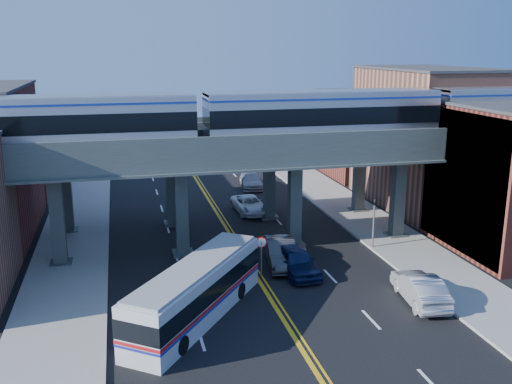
# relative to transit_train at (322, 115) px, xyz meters

# --- Properties ---
(ground) EXTENTS (120.00, 120.00, 0.00)m
(ground) POSITION_rel_transit_train_xyz_m (-5.89, -8.00, -9.38)
(ground) COLOR black
(ground) RESTS_ON ground
(sidewalk_west) EXTENTS (5.00, 70.00, 0.16)m
(sidewalk_west) POSITION_rel_transit_train_xyz_m (-17.39, 2.00, -9.30)
(sidewalk_west) COLOR gray
(sidewalk_west) RESTS_ON ground
(sidewalk_east) EXTENTS (5.00, 70.00, 0.16)m
(sidewalk_east) POSITION_rel_transit_train_xyz_m (5.61, 2.00, -9.30)
(sidewalk_east) COLOR gray
(sidewalk_east) RESTS_ON ground
(building_west_c) EXTENTS (8.00, 10.00, 8.00)m
(building_west_c) POSITION_rel_transit_train_xyz_m (-24.39, 21.00, -5.38)
(building_west_c) COLOR #8E5D49
(building_west_c) RESTS_ON ground
(building_east_a) EXTENTS (8.00, 10.00, 10.00)m
(building_east_a) POSITION_rel_transit_train_xyz_m (12.61, -4.00, -4.38)
(building_east_a) COLOR maroon
(building_east_a) RESTS_ON ground
(building_east_b) EXTENTS (8.00, 14.00, 12.00)m
(building_east_b) POSITION_rel_transit_train_xyz_m (12.61, 8.00, -3.38)
(building_east_b) COLOR #8E5D49
(building_east_b) RESTS_ON ground
(building_east_c) EXTENTS (8.00, 10.00, 9.00)m
(building_east_c) POSITION_rel_transit_train_xyz_m (12.61, 21.00, -4.88)
(building_east_c) COLOR maroon
(building_east_c) RESTS_ON ground
(mural_panel) EXTENTS (0.10, 9.50, 9.50)m
(mural_panel) POSITION_rel_transit_train_xyz_m (8.66, -4.00, -4.63)
(mural_panel) COLOR teal
(mural_panel) RESTS_ON ground
(elevated_viaduct_near) EXTENTS (52.00, 3.60, 7.40)m
(elevated_viaduct_near) POSITION_rel_transit_train_xyz_m (-5.89, 0.00, -2.91)
(elevated_viaduct_near) COLOR #384140
(elevated_viaduct_near) RESTS_ON ground
(elevated_viaduct_far) EXTENTS (52.00, 3.60, 7.40)m
(elevated_viaduct_far) POSITION_rel_transit_train_xyz_m (-5.89, 7.00, -2.91)
(elevated_viaduct_far) COLOR #384140
(elevated_viaduct_far) RESTS_ON ground
(transit_train) EXTENTS (50.16, 3.15, 3.67)m
(transit_train) POSITION_rel_transit_train_xyz_m (0.00, 0.00, 0.00)
(transit_train) COLOR black
(transit_train) RESTS_ON elevated_viaduct_near
(stop_sign) EXTENTS (0.76, 0.09, 2.63)m
(stop_sign) POSITION_rel_transit_train_xyz_m (-5.59, -5.00, -7.63)
(stop_sign) COLOR slate
(stop_sign) RESTS_ON ground
(traffic_signal) EXTENTS (0.15, 0.18, 4.10)m
(traffic_signal) POSITION_rel_transit_train_xyz_m (3.31, -2.00, -7.08)
(traffic_signal) COLOR slate
(traffic_signal) RESTS_ON ground
(transit_bus) EXTENTS (8.53, 10.36, 2.85)m
(transit_bus) POSITION_rel_transit_train_xyz_m (-10.26, -9.59, -7.92)
(transit_bus) COLOR silver
(transit_bus) RESTS_ON ground
(car_lane_a) EXTENTS (2.33, 5.14, 1.71)m
(car_lane_a) POSITION_rel_transit_train_xyz_m (-3.33, -4.95, -8.53)
(car_lane_a) COLOR #111A3E
(car_lane_a) RESTS_ON ground
(car_lane_b) EXTENTS (2.48, 5.41, 1.72)m
(car_lane_b) POSITION_rel_transit_train_xyz_m (-3.86, -3.36, -8.52)
(car_lane_b) COLOR #343336
(car_lane_b) RESTS_ON ground
(car_lane_c) EXTENTS (2.63, 5.17, 1.40)m
(car_lane_c) POSITION_rel_transit_train_xyz_m (-3.10, 9.00, -8.69)
(car_lane_c) COLOR white
(car_lane_c) RESTS_ON ground
(car_lane_d) EXTENTS (2.60, 5.30, 1.48)m
(car_lane_d) POSITION_rel_transit_train_xyz_m (-0.92, 17.67, -8.64)
(car_lane_d) COLOR #9C9BA0
(car_lane_d) RESTS_ON ground
(car_parked_curb) EXTENTS (2.40, 5.23, 1.66)m
(car_parked_curb) POSITION_rel_transit_train_xyz_m (2.15, -10.64, -8.55)
(car_parked_curb) COLOR #9B9B9F
(car_parked_curb) RESTS_ON ground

